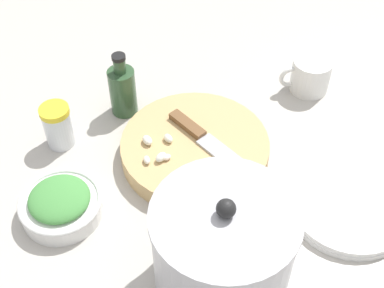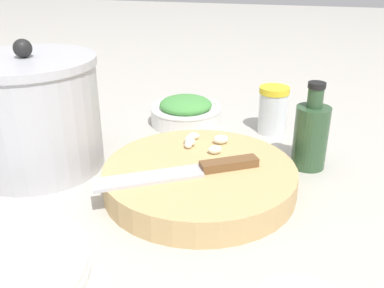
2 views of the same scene
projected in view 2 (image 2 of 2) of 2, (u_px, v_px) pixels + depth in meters
ground_plane at (173, 197)px, 0.62m from camera, size 5.00×5.00×0.00m
cutting_board at (200, 178)px, 0.64m from camera, size 0.29×0.29×0.04m
chef_knife at (189, 171)px, 0.61m from camera, size 0.15×0.22×0.01m
garlic_cloves at (204, 142)px, 0.69m from camera, size 0.06×0.08×0.02m
herb_bowl at (186, 111)px, 0.88m from camera, size 0.15×0.15×0.06m
spice_jar at (273, 110)px, 0.83m from camera, size 0.06×0.06×0.09m
oil_bottle at (311, 134)px, 0.69m from camera, size 0.06×0.06×0.14m
stock_pot at (33, 114)px, 0.68m from camera, size 0.21×0.21×0.21m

